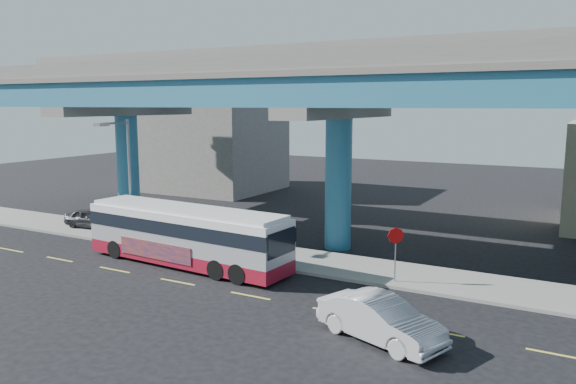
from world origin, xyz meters
The scene contains 10 objects.
ground centered at (0.00, 0.00, 0.00)m, with size 120.00×120.00×0.00m, color black.
sidewalk centered at (0.00, 5.50, 0.07)m, with size 70.00×4.00×0.15m, color gray.
lane_markings centered at (0.00, -0.30, 0.01)m, with size 58.00×0.12×0.01m.
viaduct centered at (0.00, 9.11, 9.14)m, with size 52.00×12.40×11.70m.
building_concrete centered at (-20.00, 24.00, 4.50)m, with size 12.00×10.00×9.00m, color gray.
transit_bus centered at (-5.42, 2.16, 1.65)m, with size 11.87×3.33×3.01m.
sedan centered at (6.45, -2.03, 0.78)m, with size 5.02×3.20×1.56m, color #B0AFB4.
parked_car centered at (-16.14, 5.60, 0.76)m, with size 3.72×1.75×1.23m, color #292A2E.
street_lamp centered at (-10.94, 3.46, 4.84)m, with size 0.50×2.37×7.16m.
stop_sign centered at (4.95, 4.18, 1.96)m, with size 0.64×0.46×2.52m.
Camera 1 is at (12.52, -19.83, 8.15)m, focal length 35.00 mm.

